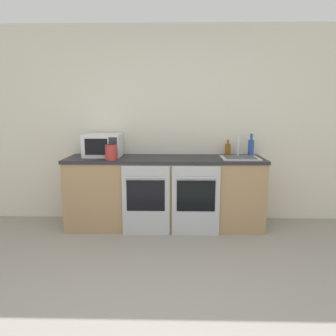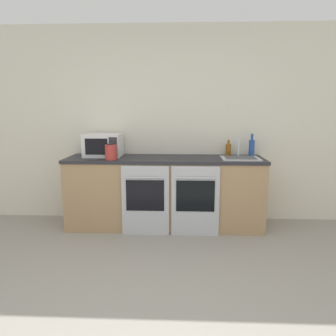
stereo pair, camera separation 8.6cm
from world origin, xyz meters
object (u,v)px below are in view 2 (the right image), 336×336
at_px(oven_left, 145,200).
at_px(microwave, 103,145).
at_px(bottle_amber, 228,149).
at_px(oven_right, 195,201).
at_px(sink, 240,158).
at_px(kettle, 111,152).
at_px(bottle_blue, 252,148).

distance_m(oven_left, microwave, 0.95).
xyz_separation_m(oven_left, bottle_amber, (1.05, 0.57, 0.55)).
bearing_deg(oven_right, sink, 24.90).
bearing_deg(oven_left, bottle_amber, 28.49).
relative_size(oven_right, bottle_amber, 4.16).
xyz_separation_m(oven_left, kettle, (-0.42, 0.11, 0.56)).
xyz_separation_m(oven_left, bottle_blue, (1.34, 0.50, 0.58)).
bearing_deg(microwave, bottle_blue, 2.25).
height_order(bottle_blue, bottle_amber, bottle_blue).
distance_m(microwave, kettle, 0.35).
xyz_separation_m(oven_right, bottle_amber, (0.45, 0.57, 0.55)).
height_order(oven_left, microwave, microwave).
bearing_deg(bottle_blue, oven_right, -146.12).
relative_size(kettle, sink, 0.42).
distance_m(bottle_blue, kettle, 1.80).
bearing_deg(kettle, bottle_amber, 17.17).
distance_m(oven_left, oven_right, 0.60).
xyz_separation_m(oven_right, kettle, (-1.02, 0.11, 0.56)).
distance_m(microwave, bottle_blue, 1.93).
relative_size(oven_right, sink, 1.85).
xyz_separation_m(bottle_amber, kettle, (-1.47, -0.46, 0.01)).
relative_size(oven_left, oven_right, 1.00).
bearing_deg(sink, microwave, 174.65).
bearing_deg(kettle, sink, 5.22).
relative_size(bottle_blue, kettle, 1.49).
xyz_separation_m(bottle_blue, bottle_amber, (-0.29, 0.07, -0.03)).
distance_m(microwave, sink, 1.76).
bearing_deg(bottle_blue, oven_left, -159.61).
distance_m(oven_left, bottle_amber, 1.31).
xyz_separation_m(microwave, bottle_amber, (1.64, 0.15, -0.07)).
height_order(bottle_amber, sink, sink).
bearing_deg(bottle_amber, microwave, -174.86).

